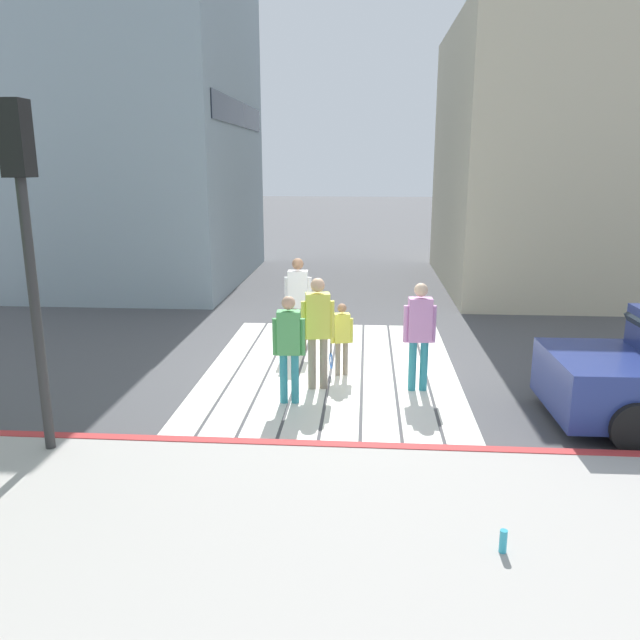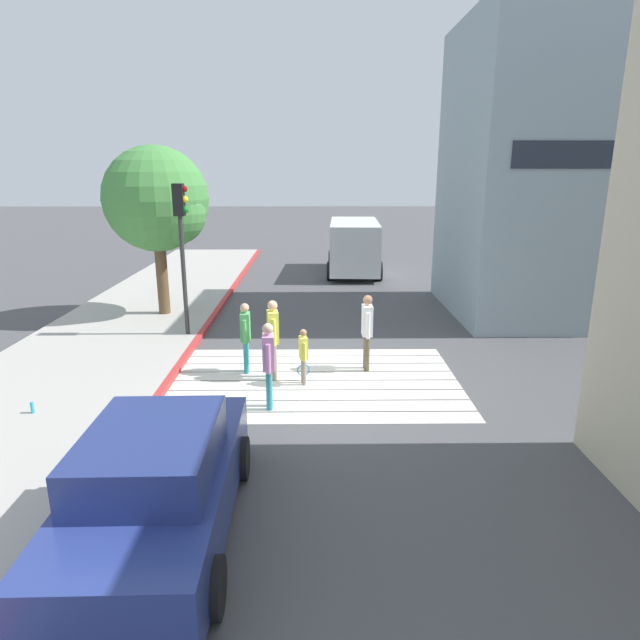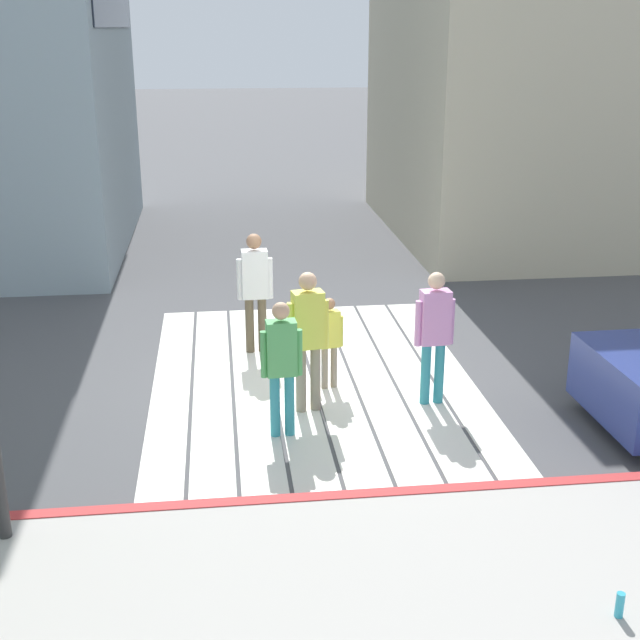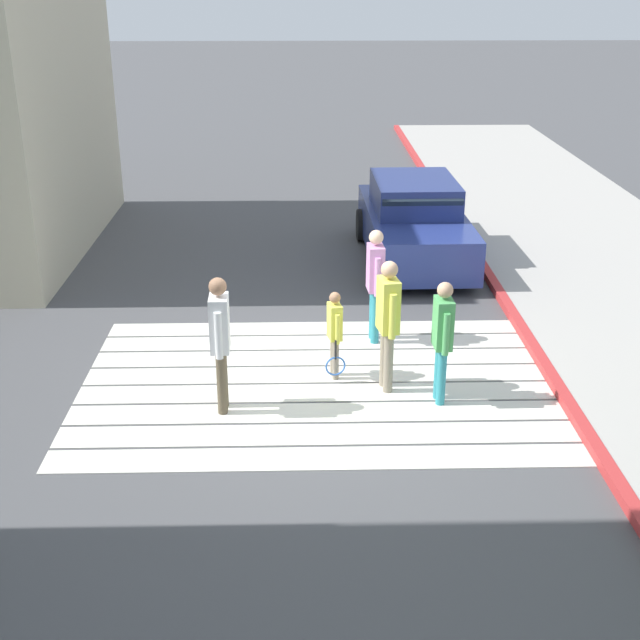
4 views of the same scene
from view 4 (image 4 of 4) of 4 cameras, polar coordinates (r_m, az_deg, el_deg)
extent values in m
plane|color=#4C4C4F|center=(11.62, -0.26, -4.34)|extent=(120.00, 120.00, 0.00)
cube|color=silver|center=(13.36, -0.42, -0.58)|extent=(6.40, 0.50, 0.01)
cube|color=silver|center=(12.86, -0.38, -1.54)|extent=(6.40, 0.50, 0.01)
cube|color=silver|center=(12.36, -0.34, -2.58)|extent=(6.40, 0.50, 0.01)
cube|color=silver|center=(11.86, -0.29, -3.71)|extent=(6.40, 0.50, 0.01)
cube|color=silver|center=(11.37, -0.23, -4.94)|extent=(6.40, 0.50, 0.01)
cube|color=silver|center=(10.89, -0.18, -6.28)|extent=(6.40, 0.50, 0.01)
cube|color=silver|center=(10.41, -0.11, -7.74)|extent=(6.40, 0.50, 0.01)
cube|color=silver|center=(9.94, -0.04, -9.34)|extent=(6.40, 0.50, 0.01)
cube|color=#BC3333|center=(12.09, 15.36, -3.74)|extent=(0.16, 40.00, 0.13)
cube|color=navy|center=(16.50, 6.36, 6.00)|extent=(1.88, 4.33, 0.80)
cube|color=navy|center=(16.47, 6.39, 8.42)|extent=(1.57, 2.09, 0.60)
cube|color=#1E2833|center=(15.60, 6.87, 7.37)|extent=(1.48, 0.36, 0.49)
cylinder|color=black|center=(15.21, 3.75, 3.62)|extent=(0.23, 0.66, 0.66)
cylinder|color=black|center=(15.49, 10.27, 3.66)|extent=(0.23, 0.66, 0.66)
cylinder|color=black|center=(17.74, 2.87, 6.42)|extent=(0.23, 0.66, 0.66)
cylinder|color=black|center=(17.98, 8.51, 6.42)|extent=(0.23, 0.66, 0.66)
cylinder|color=gray|center=(11.26, 4.63, -2.91)|extent=(0.13, 0.13, 0.86)
cylinder|color=gray|center=(11.42, 4.38, -2.51)|extent=(0.13, 0.13, 0.86)
cube|color=#D8D84C|center=(11.03, 4.63, 1.01)|extent=(0.29, 0.41, 0.72)
sphere|color=tan|center=(10.86, 4.71, 3.42)|extent=(0.22, 0.22, 0.22)
cylinder|color=#D8D84C|center=(10.86, 4.92, 0.24)|extent=(0.09, 0.09, 0.61)
cylinder|color=#D8D84C|center=(11.25, 4.33, 1.07)|extent=(0.09, 0.09, 0.61)
cylinder|color=brown|center=(10.76, -6.64, -4.28)|extent=(0.13, 0.13, 0.86)
cylinder|color=brown|center=(10.92, -6.58, -3.84)|extent=(0.13, 0.13, 0.86)
cube|color=white|center=(10.51, -6.80, -0.23)|extent=(0.24, 0.38, 0.71)
sphere|color=#9E7051|center=(10.34, -6.93, 2.26)|extent=(0.22, 0.22, 0.22)
cylinder|color=white|center=(10.34, -6.86, -1.06)|extent=(0.09, 0.09, 0.61)
cylinder|color=white|center=(10.74, -6.71, -0.13)|extent=(0.09, 0.09, 0.61)
cylinder|color=teal|center=(12.72, 3.74, 0.14)|extent=(0.12, 0.12, 0.83)
cylinder|color=teal|center=(12.89, 3.62, 0.45)|extent=(0.12, 0.12, 0.83)
cube|color=#D18CC6|center=(12.54, 3.76, 3.52)|extent=(0.25, 0.38, 0.69)
sphere|color=beige|center=(12.39, 3.82, 5.59)|extent=(0.21, 0.21, 0.21)
cylinder|color=#D18CC6|center=(12.36, 3.90, 2.90)|extent=(0.09, 0.09, 0.59)
cylinder|color=#D18CC6|center=(12.76, 3.61, 3.54)|extent=(0.09, 0.09, 0.59)
cylinder|color=teal|center=(11.03, 8.19, -3.86)|extent=(0.12, 0.12, 0.79)
cylinder|color=teal|center=(11.18, 8.01, -3.47)|extent=(0.12, 0.12, 0.79)
cube|color=#4CA559|center=(10.81, 8.31, -0.22)|extent=(0.23, 0.35, 0.66)
sphere|color=tan|center=(10.64, 8.44, 2.01)|extent=(0.20, 0.20, 0.20)
cylinder|color=#4CA559|center=(10.65, 8.51, -0.97)|extent=(0.09, 0.09, 0.56)
cylinder|color=#4CA559|center=(11.02, 8.08, -0.13)|extent=(0.09, 0.09, 0.56)
cylinder|color=gray|center=(11.61, 1.06, -2.72)|extent=(0.09, 0.09, 0.60)
cylinder|color=gray|center=(11.73, 0.91, -2.45)|extent=(0.09, 0.09, 0.60)
cube|color=#D8D84C|center=(11.45, 1.00, -0.10)|extent=(0.21, 0.29, 0.50)
sphere|color=#9E7051|center=(11.32, 1.01, 1.52)|extent=(0.15, 0.15, 0.15)
cylinder|color=#D8D84C|center=(11.33, 1.19, -0.64)|extent=(0.06, 0.06, 0.42)
cylinder|color=#D8D84C|center=(11.61, 0.81, -0.03)|extent=(0.06, 0.06, 0.42)
cylinder|color=black|center=(11.42, 1.06, -2.03)|extent=(0.03, 0.03, 0.28)
torus|color=blue|center=(11.52, 1.05, -3.13)|extent=(0.28, 0.08, 0.28)
camera|label=1|loc=(15.40, 43.49, 10.18)|focal=35.17mm
camera|label=2|loc=(21.78, -0.92, 20.84)|focal=30.50mm
camera|label=3|loc=(14.31, 50.26, 12.16)|focal=47.98mm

